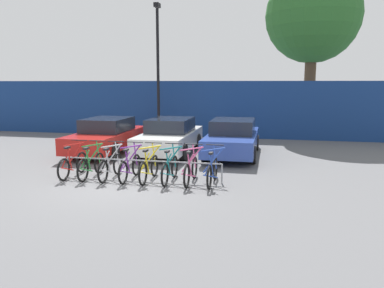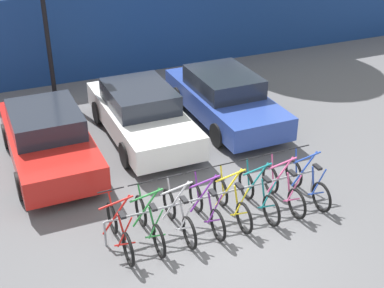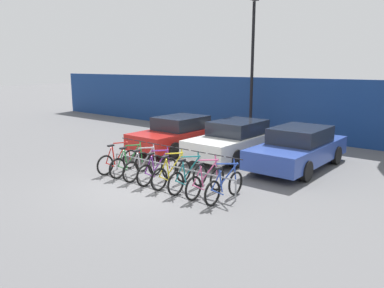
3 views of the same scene
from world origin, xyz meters
The scene contains 16 objects.
ground_plane centered at (0.00, 0.00, 0.00)m, with size 120.00×120.00×0.00m, color #59595B.
hoarding_wall centered at (0.00, 9.50, 1.44)m, with size 36.00×0.16×2.88m, color navy.
bike_rack centered at (0.29, 0.68, 0.50)m, with size 4.78×0.04×0.57m.
bicycle_red centered at (-1.83, 0.53, 0.38)m, with size 0.68×1.71×1.05m.
bicycle_green centered at (-1.23, 0.53, 0.38)m, with size 0.68×1.71×1.05m.
bicycle_silver centered at (-0.61, 0.53, 0.38)m, with size 0.68×1.71×1.05m.
bicycle_purple centered at (-0.01, 0.53, 0.38)m, with size 0.68×1.71×1.05m.
bicycle_yellow centered at (0.57, 0.53, 0.38)m, with size 0.68×1.71×1.05m.
bicycle_teal centered at (1.19, 0.53, 0.38)m, with size 0.68×1.71×1.05m.
bicycle_pink centered at (1.80, 0.53, 0.38)m, with size 0.68×1.71×1.05m.
bicycle_blue centered at (2.41, 0.53, 0.38)m, with size 0.68×1.71×1.05m.
car_red centered at (-2.45, 4.32, 0.69)m, with size 1.91×4.43×1.40m.
car_white centered at (0.06, 4.74, 0.69)m, with size 1.91×4.53×1.40m.
car_blue centered at (2.53, 4.80, 0.69)m, with size 1.91×4.59×1.40m.
lamp_post centered at (-1.56, 8.50, 3.64)m, with size 0.24×0.44×6.56m.
tree_behind_hoarding centered at (5.90, 11.30, 6.15)m, with size 4.82×4.82×8.61m.
Camera 1 is at (3.94, -9.48, 2.80)m, focal length 35.00 mm.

